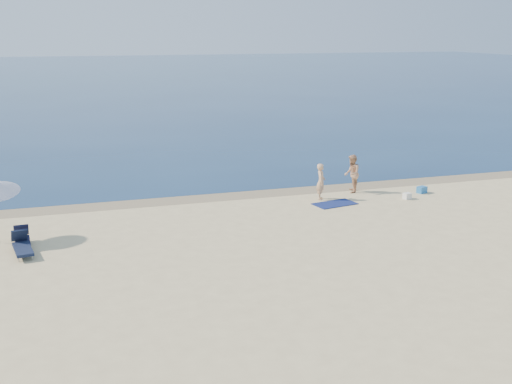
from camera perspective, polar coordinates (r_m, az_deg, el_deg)
The scene contains 9 objects.
sea at distance 109.01m, azimuth -13.43°, elevation 10.01°, with size 240.00×160.00×0.01m, color #0B2345.
wet_sand_strip at distance 29.91m, azimuth -1.68°, elevation -0.29°, with size 240.00×1.60×0.00m, color #847254.
person_left at distance 29.15m, azimuth 5.79°, elevation 0.93°, with size 0.60×0.40×1.65m, color tan.
person_right at distance 30.60m, azimuth 8.52°, elevation 1.62°, with size 0.87×0.68×1.80m, color tan.
beach_towel at distance 28.60m, azimuth 7.02°, elevation -1.05°, with size 1.87×1.04×0.03m, color #0E184A.
white_bag at distance 30.02m, azimuth 13.29°, elevation -0.35°, with size 0.33×0.28×0.28m, color silver.
blue_cooler at distance 31.28m, azimuth 14.53°, elevation 0.20°, with size 0.44×0.31×0.31m, color #2067B0.
lounger_left at distance 23.56m, azimuth -20.07°, elevation -4.58°, with size 0.81×1.75×0.74m.
lounger_right at distance 24.31m, azimuth -20.05°, elevation -4.04°, with size 0.64×1.62×0.70m.
Camera 1 is at (-7.80, -8.46, 7.57)m, focal length 45.00 mm.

